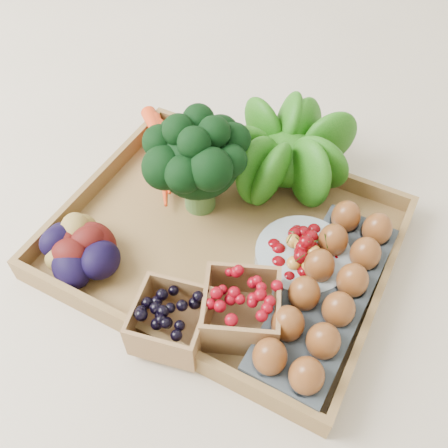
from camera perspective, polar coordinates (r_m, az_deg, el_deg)
The scene contains 10 objects.
ground at distance 0.88m, azimuth 0.00°, elevation -2.48°, with size 4.00×4.00×0.00m, color beige.
tray at distance 0.88m, azimuth 0.00°, elevation -2.18°, with size 0.55×0.45×0.01m, color olive.
carrots at distance 1.00m, azimuth -7.08°, elevation 8.42°, with size 0.20×0.15×0.05m, color red, non-canonical shape.
lettuce at distance 0.92m, azimuth 7.43°, elevation 9.04°, with size 0.17×0.17×0.17m, color #114B0B.
broccoli at distance 0.87m, azimuth -2.90°, elevation 5.43°, with size 0.19×0.19×0.15m, color black, non-canonical shape.
cherry_bowl at distance 0.83m, azimuth 8.90°, elevation -4.03°, with size 0.16×0.16×0.04m, color #8C9EA5.
egg_carton at distance 0.80m, azimuth 11.45°, elevation -8.40°, with size 0.12×0.34×0.04m, color #384147.
potatoes at distance 0.85m, azimuth -16.94°, elevation -1.77°, with size 0.16×0.16×0.09m, color #3E0B09, non-canonical shape.
punnet_blackberry at distance 0.75m, azimuth -6.11°, elevation -10.94°, with size 0.10×0.10×0.07m, color black.
punnet_raspberry at distance 0.75m, azimuth 1.97°, elevation -9.68°, with size 0.11×0.11×0.08m, color maroon.
Camera 1 is at (0.25, -0.47, 0.70)m, focal length 40.00 mm.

